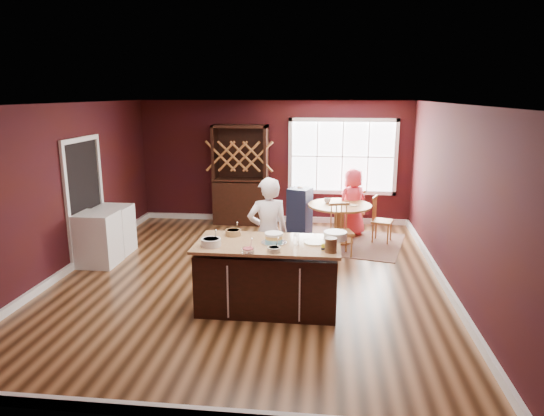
{
  "coord_description": "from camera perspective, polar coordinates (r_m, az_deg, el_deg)",
  "views": [
    {
      "loc": [
        1.16,
        -7.16,
        2.85
      ],
      "look_at": [
        0.31,
        0.36,
        1.05
      ],
      "focal_mm": 32.0,
      "sensor_mm": 36.0,
      "label": 1
    }
  ],
  "objects": [
    {
      "name": "rug",
      "position": [
        9.65,
        7.85,
        -3.89
      ],
      "size": [
        2.75,
        2.35,
        0.01
      ],
      "primitive_type": "cube",
      "rotation": [
        0.0,
        0.0,
        -0.24
      ],
      "color": "brown",
      "rests_on": "ground"
    },
    {
      "name": "dinner_plate",
      "position": [
        6.43,
        5.06,
        -4.06
      ],
      "size": [
        0.29,
        0.29,
        0.02
      ],
      "primitive_type": "cylinder",
      "color": "beige",
      "rests_on": "kitchen_island"
    },
    {
      "name": "bowl_blue",
      "position": [
        6.33,
        -7.18,
        -4.03
      ],
      "size": [
        0.26,
        0.26,
        0.1
      ],
      "primitive_type": "cylinder",
      "color": "beige",
      "rests_on": "kitchen_island"
    },
    {
      "name": "dining_table",
      "position": [
        9.51,
        7.95,
        -0.85
      ],
      "size": [
        1.23,
        1.23,
        0.75
      ],
      "color": "olive",
      "rests_on": "ground"
    },
    {
      "name": "bowl_olive",
      "position": [
        6.05,
        0.23,
        -4.91
      ],
      "size": [
        0.17,
        0.17,
        0.06
      ],
      "primitive_type": "cylinder",
      "color": "beige",
      "rests_on": "kitchen_island"
    },
    {
      "name": "layer_cake",
      "position": [
        6.4,
        0.22,
        -3.54
      ],
      "size": [
        0.34,
        0.34,
        0.14
      ],
      "primitive_type": null,
      "color": "white",
      "rests_on": "kitchen_island"
    },
    {
      "name": "room_shell",
      "position": [
        7.4,
        -2.69,
        1.67
      ],
      "size": [
        7.0,
        7.0,
        7.0
      ],
      "color": "brown",
      "rests_on": "ground"
    },
    {
      "name": "doorway",
      "position": [
        8.98,
        -21.1,
        0.74
      ],
      "size": [
        0.08,
        1.26,
        2.13
      ],
      "primitive_type": null,
      "color": "white",
      "rests_on": "room_shell"
    },
    {
      "name": "dryer",
      "position": [
        9.25,
        -18.07,
        -2.44
      ],
      "size": [
        0.6,
        0.58,
        0.87
      ],
      "primitive_type": "cube",
      "color": "silver",
      "rests_on": "ground"
    },
    {
      "name": "drinking_glass",
      "position": [
        6.31,
        2.9,
        -3.72
      ],
      "size": [
        0.08,
        0.08,
        0.15
      ],
      "primitive_type": "cylinder",
      "color": "white",
      "rests_on": "kitchen_island"
    },
    {
      "name": "toy_figurine",
      "position": [
        6.16,
        6.01,
        -4.56
      ],
      "size": [
        0.05,
        0.05,
        0.08
      ],
      "primitive_type": null,
      "color": "#FEFF28",
      "rests_on": "kitchen_island"
    },
    {
      "name": "white_tub",
      "position": [
        6.61,
        7.46,
        -3.22
      ],
      "size": [
        0.31,
        0.31,
        0.11
      ],
      "primitive_type": "cylinder",
      "color": "white",
      "rests_on": "kitchen_island"
    },
    {
      "name": "stoneware_crock",
      "position": [
        6.07,
        6.94,
        -4.36
      ],
      "size": [
        0.15,
        0.15,
        0.18
      ],
      "primitive_type": "cylinder",
      "color": "brown",
      "rests_on": "kitchen_island"
    },
    {
      "name": "table_cup",
      "position": [
        9.54,
        6.54,
        0.88
      ],
      "size": [
        0.14,
        0.14,
        0.1
      ],
      "primitive_type": "imported",
      "rotation": [
        0.0,
        0.0,
        -0.11
      ],
      "color": "silver",
      "rests_on": "dining_table"
    },
    {
      "name": "window",
      "position": [
        10.72,
        8.28,
        6.0
      ],
      "size": [
        2.36,
        0.1,
        1.66
      ],
      "primitive_type": null,
      "color": "white",
      "rests_on": "room_shell"
    },
    {
      "name": "kitchen_island",
      "position": [
        6.59,
        -0.48,
        -8.09
      ],
      "size": [
        1.91,
        1.0,
        0.92
      ],
      "color": "black",
      "rests_on": "ground"
    },
    {
      "name": "chair_east",
      "position": [
        9.66,
        12.87,
        -1.3
      ],
      "size": [
        0.47,
        0.48,
        0.92
      ],
      "primitive_type": null,
      "rotation": [
        0.0,
        0.0,
        1.26
      ],
      "color": "brown",
      "rests_on": "ground"
    },
    {
      "name": "baker",
      "position": [
        7.15,
        -0.48,
        -2.98
      ],
      "size": [
        0.71,
        0.58,
        1.67
      ],
      "primitive_type": "imported",
      "rotation": [
        0.0,
        0.0,
        3.48
      ],
      "color": "silver",
      "rests_on": "ground"
    },
    {
      "name": "washer",
      "position": [
        8.69,
        -19.81,
        -3.46
      ],
      "size": [
        0.62,
        0.6,
        0.9
      ],
      "primitive_type": "cube",
      "color": "silver",
      "rests_on": "ground"
    },
    {
      "name": "table_plate",
      "position": [
        9.38,
        9.51,
        0.3
      ],
      "size": [
        0.18,
        0.18,
        0.01
      ],
      "primitive_type": "cylinder",
      "color": "beige",
      "rests_on": "dining_table"
    },
    {
      "name": "hutch",
      "position": [
        10.69,
        -3.7,
        3.89
      ],
      "size": [
        1.19,
        0.5,
        2.19
      ],
      "primitive_type": "cube",
      "color": "#3E2715",
      "rests_on": "ground"
    },
    {
      "name": "bowl_yellow",
      "position": [
        6.76,
        -4.6,
        -2.91
      ],
      "size": [
        0.22,
        0.22,
        0.08
      ],
      "primitive_type": "cylinder",
      "color": "tan",
      "rests_on": "kitchen_island"
    },
    {
      "name": "chair_north",
      "position": [
        10.27,
        9.45,
        -0.31
      ],
      "size": [
        0.52,
        0.51,
        0.9
      ],
      "primitive_type": null,
      "rotation": [
        0.0,
        0.0,
        3.76
      ],
      "color": "#976224",
      "rests_on": "ground"
    },
    {
      "name": "toddler",
      "position": [
        9.79,
        3.57,
        1.33
      ],
      "size": [
        0.18,
        0.14,
        0.26
      ],
      "primitive_type": null,
      "color": "#8CA5BF",
      "rests_on": "high_chair"
    },
    {
      "name": "seated_woman",
      "position": [
        9.98,
        9.47,
        0.68
      ],
      "size": [
        0.8,
        0.73,
        1.37
      ],
      "primitive_type": "imported",
      "rotation": [
        0.0,
        0.0,
        3.72
      ],
      "color": "#EE364B",
      "rests_on": "ground"
    },
    {
      "name": "chair_south",
      "position": [
        8.71,
        8.13,
        -2.6
      ],
      "size": [
        0.48,
        0.47,
        0.95
      ],
      "primitive_type": null,
      "rotation": [
        0.0,
        0.0,
        0.27
      ],
      "color": "brown",
      "rests_on": "ground"
    },
    {
      "name": "bowl_pink",
      "position": [
        6.03,
        -2.84,
        -5.0
      ],
      "size": [
        0.16,
        0.16,
        0.06
      ],
      "primitive_type": "cylinder",
      "color": "silver",
      "rests_on": "kitchen_island"
    },
    {
      "name": "high_chair",
      "position": [
        9.85,
        3.27,
        -0.36
      ],
      "size": [
        0.53,
        0.53,
        1.03
      ],
      "primitive_type": null,
      "rotation": [
        0.0,
        0.0,
        -0.34
      ],
      "color": "#1B203A",
      "rests_on": "ground"
    }
  ]
}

